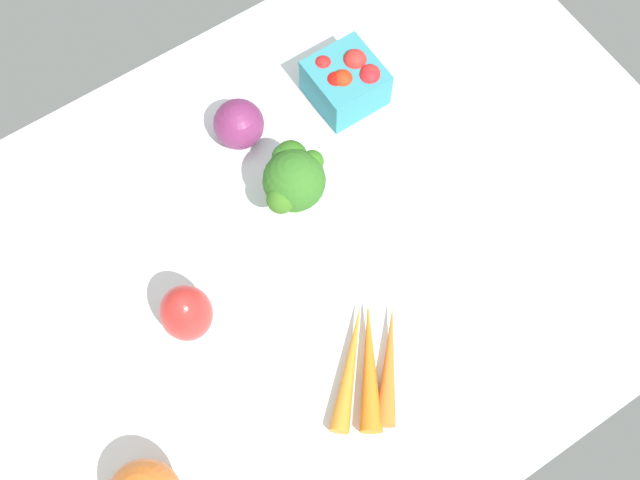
{
  "coord_description": "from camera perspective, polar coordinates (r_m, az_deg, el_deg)",
  "views": [
    {
      "loc": [
        -23.69,
        -35.48,
        102.45
      ],
      "look_at": [
        0.0,
        0.0,
        4.0
      ],
      "focal_mm": 46.77,
      "sensor_mm": 36.0,
      "label": 1
    }
  ],
  "objects": [
    {
      "name": "carrot_bunch",
      "position": [
        1.03,
        3.38,
        -8.52
      ],
      "size": [
        16.36,
        15.82,
        2.82
      ],
      "color": "orange",
      "rests_on": "tablecloth"
    },
    {
      "name": "broccoli_head",
      "position": [
        1.06,
        -1.86,
        4.28
      ],
      "size": [
        9.43,
        9.16,
        10.64
      ],
      "color": "#9ACA7C",
      "rests_on": "tablecloth"
    },
    {
      "name": "red_onion_center",
      "position": [
        1.14,
        -5.43,
        7.98
      ],
      "size": [
        6.93,
        6.93,
        6.93
      ],
      "primitive_type": "sphere",
      "color": "#7C2A5D",
      "rests_on": "tablecloth"
    },
    {
      "name": "tablecloth",
      "position": [
        1.1,
        0.0,
        -0.62
      ],
      "size": [
        104.0,
        76.0,
        2.0
      ],
      "primitive_type": "cube",
      "color": "white",
      "rests_on": "ground"
    },
    {
      "name": "berry_basket",
      "position": [
        1.17,
        1.86,
        10.85
      ],
      "size": [
        9.31,
        9.31,
        7.49
      ],
      "color": "teal",
      "rests_on": "tablecloth"
    },
    {
      "name": "bell_pepper_red",
      "position": [
        1.02,
        -9.11,
        -5.0
      ],
      "size": [
        8.28,
        8.28,
        9.41
      ],
      "primitive_type": "ellipsoid",
      "rotation": [
        0.0,
        0.0,
        0.36
      ],
      "color": "red",
      "rests_on": "tablecloth"
    }
  ]
}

